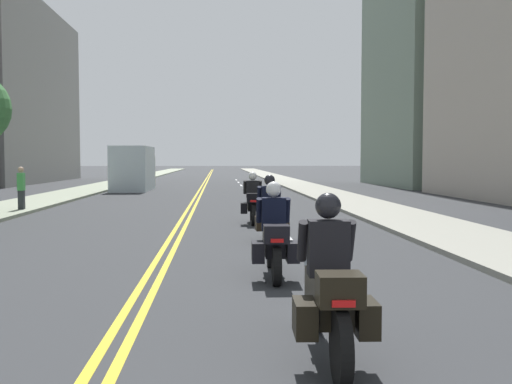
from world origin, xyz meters
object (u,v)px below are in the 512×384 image
Objects in this scene: motorcycle_0 at (329,292)px; motorcycle_3 at (253,202)px; motorcycle_2 at (270,215)px; motorcycle_1 at (274,239)px; parked_truck at (134,170)px; pedestrian_0 at (21,189)px.

motorcycle_3 is (-0.02, 12.21, -0.02)m from motorcycle_0.
motorcycle_0 is 8.04m from motorcycle_2.
motorcycle_1 reaches higher than motorcycle_3.
motorcycle_3 is at bearing 89.91° from motorcycle_2.
motorcycle_1 is at bearing -77.34° from parked_truck.
parked_truck reaches higher than motorcycle_3.
motorcycle_3 is 0.34× the size of parked_truck.
motorcycle_2 reaches higher than motorcycle_1.
motorcycle_1 is 28.92m from parked_truck.
parked_truck is (-6.64, 24.16, 0.61)m from motorcycle_2.
parked_truck reaches higher than motorcycle_0.
motorcycle_0 is 1.36× the size of pedestrian_0.
parked_truck is (-6.34, 28.21, 0.63)m from motorcycle_1.
parked_truck reaches higher than motorcycle_2.
pedestrian_0 is at bearing 133.26° from motorcycle_2.
motorcycle_0 is 1.07× the size of motorcycle_1.
motorcycle_3 is at bearing 90.85° from motorcycle_1.
parked_truck reaches higher than pedestrian_0.
parked_truck is at bearing 109.65° from motorcycle_3.
motorcycle_1 is at bearing -96.57° from motorcycle_2.
pedestrian_0 reaches higher than motorcycle_3.
motorcycle_2 is 11.98m from pedestrian_0.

